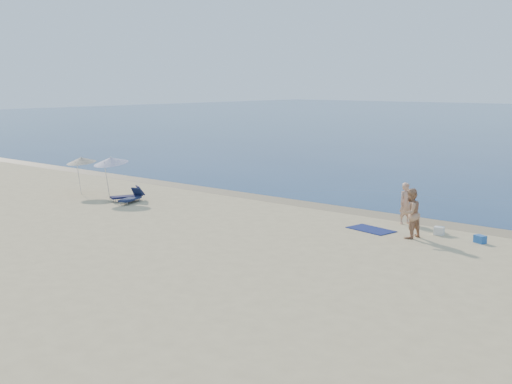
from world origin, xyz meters
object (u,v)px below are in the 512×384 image
(person_right, at_px, (410,213))
(blue_cooler, at_px, (480,239))
(person_left, at_px, (406,203))
(umbrella_near, at_px, (111,161))

(person_right, height_order, blue_cooler, person_right)
(person_left, distance_m, umbrella_near, 15.11)
(blue_cooler, relative_size, umbrella_near, 0.18)
(person_left, relative_size, blue_cooler, 4.28)
(person_right, xyz_separation_m, umbrella_near, (-15.76, -2.01, 1.01))
(person_right, relative_size, blue_cooler, 4.71)
(person_left, distance_m, blue_cooler, 3.97)
(person_left, height_order, umbrella_near, umbrella_near)
(blue_cooler, xyz_separation_m, umbrella_near, (-18.15, -2.99, 1.84))
(blue_cooler, height_order, umbrella_near, umbrella_near)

